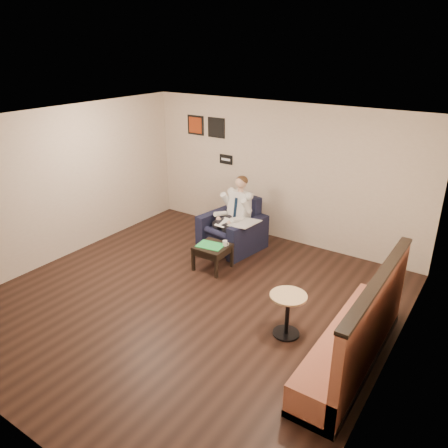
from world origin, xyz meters
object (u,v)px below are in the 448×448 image
Objects in this scene: side_table at (213,257)px; smartphone at (220,243)px; armchair at (232,224)px; green_folder at (210,245)px; coffee_mug at (225,243)px; banquette at (354,319)px; cafe_table at (287,315)px; seated_man at (228,217)px.

side_table is 3.93× the size of smartphone.
side_table is (0.19, -0.94, -0.27)m from armchair.
coffee_mug is (0.21, 0.15, 0.04)m from green_folder.
coffee_mug is at bearing 34.44° from green_folder.
armchair is 3.71m from banquette.
cafe_table is (2.18, -1.94, -0.18)m from armchair.
banquette reaches higher than smartphone.
armchair reaches higher than smartphone.
side_table is at bearing -145.56° from coffee_mug.
banquette is at bearing -23.80° from armchair.
seated_man is 0.88m from green_folder.
seated_man is 0.96m from side_table.
banquette reaches higher than green_folder.
green_folder is (0.16, -0.96, -0.03)m from armchair.
side_table is at bearing 34.44° from green_folder.
seated_man reaches higher than coffee_mug.
seated_man reaches higher than green_folder.
cafe_table reaches higher than side_table.
coffee_mug is (0.40, -0.69, -0.18)m from seated_man.
coffee_mug is 2.13m from cafe_table.
side_table is 5.79× the size of coffee_mug.
seated_man is at bearing 120.04° from coffee_mug.
banquette is at bearing -20.29° from side_table.
side_table is 3.13m from banquette.
smartphone is 3.13m from banquette.
banquette reaches higher than side_table.
side_table is 0.29m from smartphone.
banquette reaches higher than cafe_table.
banquette is at bearing -21.92° from seated_man.
side_table is (0.21, -0.81, -0.46)m from seated_man.
banquette is at bearing -14.19° from smartphone.
smartphone is (0.05, 0.16, 0.24)m from side_table.
smartphone is at bearing 148.97° from cafe_table.
cafe_table is (-0.93, 0.08, -0.34)m from banquette.
cafe_table is at bearing -30.27° from seated_man.
armchair is 1.00m from side_table.
green_folder is at bearing -145.56° from side_table.
cafe_table is (2.20, -1.81, -0.37)m from seated_man.
seated_man reaches higher than banquette.
green_folder is (0.18, -0.83, -0.22)m from seated_man.
banquette is at bearing -19.73° from green_folder.
seated_man reaches higher than armchair.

